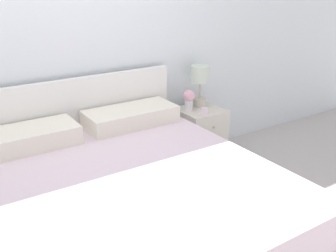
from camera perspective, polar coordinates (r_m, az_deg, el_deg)
The scene contains 7 objects.
ground_plane at distance 3.67m, azimuth -13.11°, elevation -8.13°, with size 12.00×12.00×0.00m, color #BCB7B2.
wall_back at distance 3.32m, azimuth -15.44°, elevation 12.43°, with size 8.00×0.06×2.60m.
bed at distance 2.74m, azimuth -6.25°, elevation -11.27°, with size 1.88×2.08×0.97m.
nightstand at distance 3.91m, azimuth 4.66°, elevation -1.34°, with size 0.41×0.42×0.54m.
table_lamp at distance 3.83m, azimuth 4.69°, elevation 6.64°, with size 0.18×0.18×0.40m.
flower_vase at distance 3.74m, azimuth 3.07°, elevation 4.02°, with size 0.11×0.11×0.20m.
teacup at distance 3.69m, azimuth 5.31°, elevation 2.17°, with size 0.11×0.11×0.06m.
Camera 1 is at (-1.01, -3.06, 1.76)m, focal length 42.00 mm.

